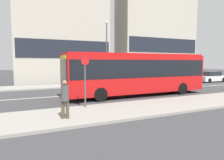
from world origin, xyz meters
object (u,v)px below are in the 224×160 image
object	(u,v)px
city_bus	(137,72)
bus_stop_sign	(85,78)
parked_car_1	(211,77)
street_lamp	(107,46)
parked_car_0	(181,79)
pedestrian_near_stop	(65,97)

from	to	relation	value
city_bus	bus_stop_sign	distance (m)	5.97
parked_car_1	street_lamp	size ratio (longest dim) A/B	0.59
city_bus	parked_car_0	world-z (taller)	city_bus
parked_car_1	street_lamp	bearing A→B (deg)	172.12
parked_car_0	bus_stop_sign	distance (m)	17.16
parked_car_0	street_lamp	distance (m)	10.25
city_bus	parked_car_0	bearing A→B (deg)	26.48
pedestrian_near_stop	bus_stop_sign	size ratio (longest dim) A/B	0.61
parked_car_1	pedestrian_near_stop	world-z (taller)	pedestrian_near_stop
parked_car_1	pedestrian_near_stop	bearing A→B (deg)	-155.04
parked_car_0	parked_car_1	bearing A→B (deg)	-0.79
parked_car_1	pedestrian_near_stop	xyz separation A→B (m)	(-21.56, -10.04, 0.45)
street_lamp	pedestrian_near_stop	bearing A→B (deg)	-120.70
pedestrian_near_stop	street_lamp	xyz separation A→B (m)	(7.14, 12.03, 3.34)
pedestrian_near_stop	bus_stop_sign	distance (m)	2.42
city_bus	pedestrian_near_stop	distance (m)	8.22
parked_car_0	street_lamp	world-z (taller)	street_lamp
parked_car_0	parked_car_1	xyz separation A→B (m)	(5.11, -0.07, 0.05)
bus_stop_sign	street_lamp	size ratio (longest dim) A/B	0.40
city_bus	parked_car_1	size ratio (longest dim) A/B	2.78
pedestrian_near_stop	street_lamp	distance (m)	14.39
parked_car_0	street_lamp	xyz separation A→B (m)	(-9.30, 1.92, 3.84)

